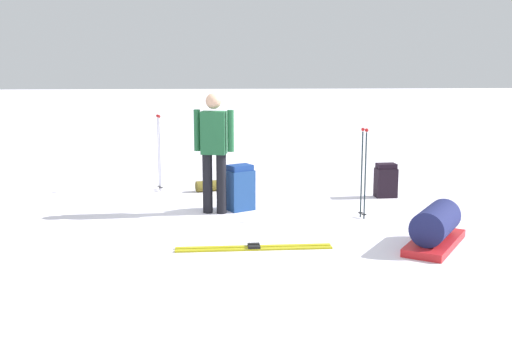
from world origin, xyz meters
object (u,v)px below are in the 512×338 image
at_px(skier_standing, 214,147).
at_px(ski_poles_planted_far, 159,149).
at_px(ski_pair_near, 254,248).
at_px(backpack_large_dark, 386,181).
at_px(gear_sled, 435,228).
at_px(sleeping_mat_rolled, 212,186).
at_px(ski_poles_planted_near, 364,168).
at_px(backpack_bright, 240,188).

relative_size(skier_standing, ski_poles_planted_far, 1.34).
xyz_separation_m(skier_standing, ski_pair_near, (1.73, 0.46, -0.94)).
height_order(ski_pair_near, backpack_large_dark, backpack_large_dark).
height_order(skier_standing, gear_sled, skier_standing).
bearing_deg(sleeping_mat_rolled, skier_standing, 1.90).
xyz_separation_m(ski_poles_planted_far, gear_sled, (3.35, 3.50, -0.48)).
xyz_separation_m(backpack_large_dark, sleeping_mat_rolled, (-0.62, -2.76, -0.17)).
height_order(skier_standing, sleeping_mat_rolled, skier_standing).
relative_size(ski_pair_near, backpack_large_dark, 3.35).
bearing_deg(gear_sled, ski_pair_near, -90.87).
relative_size(skier_standing, ski_pair_near, 0.94).
distance_m(skier_standing, ski_poles_planted_far, 1.86).
relative_size(ski_poles_planted_near, sleeping_mat_rolled, 2.27).
distance_m(backpack_large_dark, backpack_bright, 2.45).
relative_size(skier_standing, backpack_bright, 2.56).
xyz_separation_m(gear_sled, sleeping_mat_rolled, (-3.26, -2.63, -0.13)).
height_order(ski_pair_near, backpack_bright, backpack_bright).
bearing_deg(skier_standing, backpack_large_dark, 107.95).
relative_size(skier_standing, backpack_large_dark, 3.14).
relative_size(gear_sled, sleeping_mat_rolled, 2.26).
height_order(ski_poles_planted_far, sleeping_mat_rolled, ski_poles_planted_far).
bearing_deg(skier_standing, sleeping_mat_rolled, -178.10).
xyz_separation_m(ski_pair_near, gear_sled, (0.03, 2.11, 0.21)).
bearing_deg(backpack_bright, ski_poles_planted_near, 71.44).
relative_size(backpack_large_dark, ski_poles_planted_near, 0.43).
distance_m(backpack_large_dark, ski_poles_planted_far, 3.73).
relative_size(ski_poles_planted_far, sleeping_mat_rolled, 2.31).
height_order(skier_standing, ski_poles_planted_far, skier_standing).
height_order(ski_pair_near, sleeping_mat_rolled, sleeping_mat_rolled).
distance_m(ski_poles_planted_far, sleeping_mat_rolled, 1.07).
distance_m(backpack_bright, ski_poles_planted_far, 1.97).
distance_m(ski_pair_near, sleeping_mat_rolled, 3.27).
bearing_deg(backpack_large_dark, ski_poles_planted_far, -101.15).
bearing_deg(ski_poles_planted_far, gear_sled, 46.24).
distance_m(skier_standing, ski_pair_near, 2.02).
bearing_deg(gear_sled, backpack_bright, -130.92).
bearing_deg(ski_pair_near, backpack_bright, -177.18).
relative_size(backpack_bright, ski_poles_planted_far, 0.52).
distance_m(ski_poles_planted_near, ski_poles_planted_far, 3.57).
bearing_deg(backpack_bright, skier_standing, -67.25).
bearing_deg(skier_standing, gear_sled, 55.69).
xyz_separation_m(ski_poles_planted_near, sleeping_mat_rolled, (-1.91, -2.09, -0.61)).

